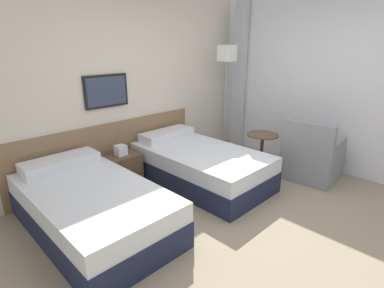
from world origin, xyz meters
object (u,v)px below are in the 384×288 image
Objects in this scene: side_table at (262,145)px; floor_lamp at (227,64)px; armchair at (312,159)px; bed_near_window at (200,165)px; nightstand at (122,169)px; bed_near_door at (92,207)px.

floor_lamp is at bearing 78.05° from side_table.
floor_lamp is 2.03m from armchair.
bed_near_window reaches higher than nightstand.
armchair is at bearing -64.57° from side_table.
bed_near_window reaches higher than side_table.
floor_lamp is at bearing 23.13° from bed_near_window.
bed_near_door is 2.64m from side_table.
bed_near_door reaches higher than side_table.
side_table is (0.95, -0.41, 0.17)m from bed_near_window.
bed_near_window is at bearing 45.00° from armchair.
bed_near_door is 2.16× the size of armchair.
floor_lamp is 1.48m from side_table.
floor_lamp reaches higher than bed_near_window.
armchair is (2.09, -1.79, 0.07)m from nightstand.
nightstand is 2.12m from side_table.
nightstand is 2.76m from armchair.
armchair is (1.27, -1.07, 0.04)m from bed_near_window.
side_table is (2.60, -0.41, 0.17)m from bed_near_door.
side_table is (1.78, -1.13, 0.20)m from nightstand.
armchair reaches higher than side_table.
floor_lamp reaches higher than nightstand.
side_table is at bearing -23.24° from bed_near_window.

